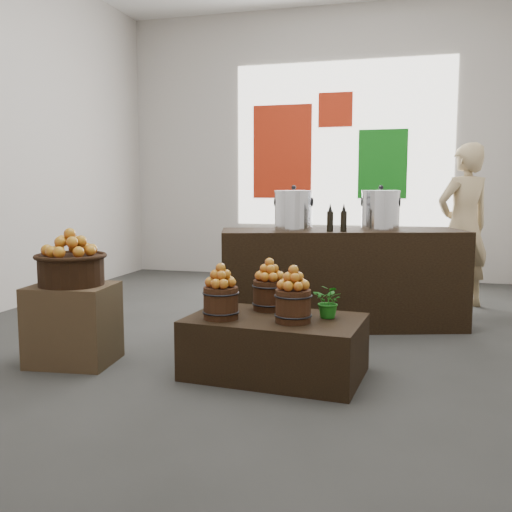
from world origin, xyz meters
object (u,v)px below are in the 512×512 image
(stock_pot_left, at_px, (294,211))
(wicker_basket, at_px, (71,271))
(counter, at_px, (341,278))
(shopper, at_px, (463,226))
(stock_pot_center, at_px, (380,211))
(display_table, at_px, (275,346))
(crate, at_px, (73,324))

(stock_pot_left, bearing_deg, wicker_basket, -131.16)
(counter, bearing_deg, wicker_basket, -153.83)
(wicker_basket, bearing_deg, shopper, 44.36)
(counter, bearing_deg, stock_pot_center, 0.00)
(counter, bearing_deg, display_table, -117.04)
(wicker_basket, xyz_separation_m, display_table, (1.58, 0.13, -0.51))
(crate, relative_size, stock_pot_left, 1.71)
(wicker_basket, bearing_deg, counter, 43.21)
(stock_pot_left, distance_m, stock_pot_center, 0.85)
(display_table, relative_size, stock_pot_left, 3.44)
(stock_pot_center, relative_size, shopper, 0.19)
(stock_pot_left, height_order, stock_pot_center, same)
(counter, relative_size, shopper, 1.26)
(wicker_basket, height_order, shopper, shopper)
(counter, xyz_separation_m, stock_pot_left, (-0.46, -0.14, 0.66))
(crate, distance_m, shopper, 4.36)
(crate, bearing_deg, stock_pot_center, 39.98)
(crate, bearing_deg, shopper, 44.36)
(display_table, bearing_deg, stock_pot_left, 101.56)
(crate, height_order, counter, counter)
(wicker_basket, xyz_separation_m, stock_pot_center, (2.22, 1.86, 0.40))
(crate, height_order, wicker_basket, wicker_basket)
(wicker_basket, relative_size, shopper, 0.27)
(wicker_basket, distance_m, counter, 2.57)
(wicker_basket, height_order, display_table, wicker_basket)
(display_table, height_order, shopper, shopper)
(crate, bearing_deg, counter, 43.21)
(wicker_basket, relative_size, stock_pot_left, 1.37)
(stock_pot_left, bearing_deg, counter, 17.04)
(crate, bearing_deg, display_table, 4.55)
(wicker_basket, relative_size, display_table, 0.40)
(stock_pot_left, relative_size, shopper, 0.19)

